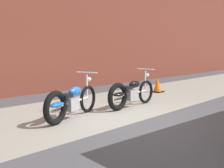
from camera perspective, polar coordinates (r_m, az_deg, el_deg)
name	(u,v)px	position (r m, az deg, el deg)	size (l,w,h in m)	color
ground_plane	(141,121)	(6.07, 6.07, -7.76)	(80.00, 80.00, 0.00)	#47474C
sidewalk_slab	(89,109)	(7.26, -4.87, -5.25)	(36.00, 3.50, 0.01)	gray
brick_building_wall	(22,3)	(10.08, -18.51, 15.82)	(36.00, 0.50, 6.27)	brown
motorcycle_blue	(69,102)	(6.15, -9.02, -3.81)	(1.94, 0.85, 1.03)	black
motorcycle_black	(129,93)	(7.35, 3.66, -1.94)	(2.01, 0.58, 1.03)	black
traffic_cone	(158,86)	(10.17, 9.57, -0.32)	(0.40, 0.40, 0.55)	orange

